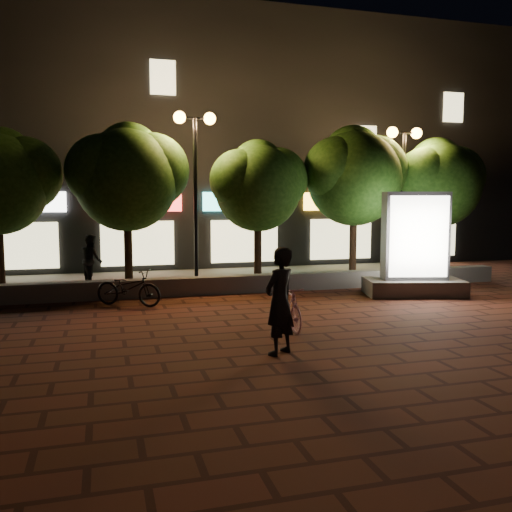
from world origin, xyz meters
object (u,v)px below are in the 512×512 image
object	(u,v)px
tree_left	(128,173)
scooter_pink	(288,307)
tree_mid	(259,182)
tree_right	(355,173)
tree_far_right	(439,180)
street_lamp_right	(404,163)
street_lamp_left	(195,154)
scooter_parked	(129,288)
ad_kiosk	(415,254)
rider	(280,301)
pedestrian	(91,260)

from	to	relation	value
tree_left	scooter_pink	world-z (taller)	tree_left
tree_mid	tree_right	size ratio (longest dim) A/B	0.89
tree_right	tree_far_right	xyz separation A→B (m)	(3.20, -0.00, -0.20)
tree_mid	scooter_pink	world-z (taller)	tree_mid
tree_right	tree_far_right	bearing A→B (deg)	-0.00
tree_mid	scooter_pink	size ratio (longest dim) A/B	2.87
street_lamp_right	scooter_pink	xyz separation A→B (m)	(-6.07, -5.77, -3.42)
street_lamp_left	scooter_pink	distance (m)	6.84
tree_right	scooter_pink	world-z (taller)	tree_right
street_lamp_right	tree_right	bearing A→B (deg)	170.90
tree_right	scooter_parked	distance (m)	8.51
tree_far_right	street_lamp_right	bearing A→B (deg)	-170.39
scooter_pink	ad_kiosk	bearing A→B (deg)	31.01
tree_far_right	ad_kiosk	size ratio (longest dim) A/B	1.63
scooter_pink	tree_left	bearing A→B (deg)	115.37
tree_mid	rider	bearing A→B (deg)	-103.56
street_lamp_left	ad_kiosk	xyz separation A→B (m)	(5.69, -2.90, -2.86)
street_lamp_right	ad_kiosk	distance (m)	4.19
rider	scooter_pink	bearing A→B (deg)	-149.50
tree_left	scooter_pink	bearing A→B (deg)	-64.51
street_lamp_right	rider	bearing A→B (deg)	-132.38
tree_right	ad_kiosk	bearing A→B (deg)	-84.02
tree_far_right	street_lamp_right	world-z (taller)	street_lamp_right
scooter_parked	pedestrian	world-z (taller)	pedestrian
ad_kiosk	tree_right	bearing A→B (deg)	95.98
ad_kiosk	scooter_pink	world-z (taller)	ad_kiosk
scooter_parked	tree_mid	bearing A→B (deg)	-26.35
tree_far_right	street_lamp_left	xyz separation A→B (m)	(-8.55, -0.26, 0.66)
tree_right	tree_left	bearing A→B (deg)	-180.00
pedestrian	rider	bearing A→B (deg)	-178.57
tree_far_right	ad_kiosk	world-z (taller)	tree_far_right
rider	scooter_parked	size ratio (longest dim) A/B	1.06
scooter_parked	street_lamp_left	bearing A→B (deg)	-10.56
ad_kiosk	scooter_parked	xyz separation A→B (m)	(-7.82, 0.56, -0.70)
tree_mid	tree_right	xyz separation A→B (m)	(3.31, 0.00, 0.35)
street_lamp_left	scooter_parked	world-z (taller)	street_lamp_left
scooter_parked	pedestrian	xyz separation A→B (m)	(-0.94, 3.18, 0.40)
pedestrian	scooter_parked	bearing A→B (deg)	176.53
tree_left	street_lamp_left	size ratio (longest dim) A/B	0.94
ad_kiosk	rider	world-z (taller)	ad_kiosk
scooter_pink	pedestrian	world-z (taller)	pedestrian
tree_mid	scooter_pink	bearing A→B (deg)	-100.50
rider	scooter_parked	bearing A→B (deg)	-101.43
tree_mid	pedestrian	size ratio (longest dim) A/B	2.87
tree_far_right	street_lamp_right	distance (m)	1.66
tree_far_right	scooter_pink	bearing A→B (deg)	-141.62
tree_mid	tree_left	bearing A→B (deg)	180.00
tree_right	scooter_parked	world-z (taller)	tree_right
ad_kiosk	scooter_pink	distance (m)	5.60
tree_left	tree_far_right	world-z (taller)	tree_left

